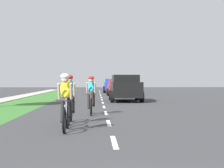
# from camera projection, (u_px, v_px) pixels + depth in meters

# --- Properties ---
(ground_plane) EXTENTS (120.00, 120.00, 0.00)m
(ground_plane) POSITION_uv_depth(u_px,v_px,m) (103.00, 103.00, 22.87)
(ground_plane) COLOR #38383A
(grass_verge) EXTENTS (2.95, 70.00, 0.01)m
(grass_verge) POSITION_uv_depth(u_px,v_px,m) (25.00, 103.00, 22.67)
(grass_verge) COLOR #38722D
(grass_verge) RESTS_ON ground_plane
(lane_markings_center) EXTENTS (0.12, 54.07, 0.01)m
(lane_markings_center) POSITION_uv_depth(u_px,v_px,m) (102.00, 100.00, 26.87)
(lane_markings_center) COLOR white
(lane_markings_center) RESTS_ON ground_plane
(cyclist_lead) EXTENTS (0.42, 1.72, 1.58)m
(cyclist_lead) POSITION_uv_depth(u_px,v_px,m) (66.00, 102.00, 9.99)
(cyclist_lead) COLOR black
(cyclist_lead) RESTS_ON ground_plane
(cyclist_trailing) EXTENTS (0.42, 1.72, 1.58)m
(cyclist_trailing) POSITION_uv_depth(u_px,v_px,m) (70.00, 98.00, 11.78)
(cyclist_trailing) COLOR black
(cyclist_trailing) RESTS_ON ground_plane
(cyclist_distant) EXTENTS (0.42, 1.72, 1.58)m
(cyclist_distant) POSITION_uv_depth(u_px,v_px,m) (91.00, 95.00, 14.91)
(cyclist_distant) COLOR black
(cyclist_distant) RESTS_ON ground_plane
(suv_black) EXTENTS (2.15, 4.70, 1.79)m
(suv_black) POSITION_uv_depth(u_px,v_px,m) (125.00, 87.00, 24.96)
(suv_black) COLOR black
(suv_black) RESTS_ON ground_plane
(sedan_red) EXTENTS (1.98, 4.30, 1.52)m
(sedan_red) POSITION_uv_depth(u_px,v_px,m) (117.00, 87.00, 35.47)
(sedan_red) COLOR red
(sedan_red) RESTS_ON ground_plane
(pickup_blue) EXTENTS (2.22, 5.10, 1.64)m
(pickup_blue) POSITION_uv_depth(u_px,v_px,m) (113.00, 86.00, 43.73)
(pickup_blue) COLOR #23389E
(pickup_blue) RESTS_ON ground_plane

